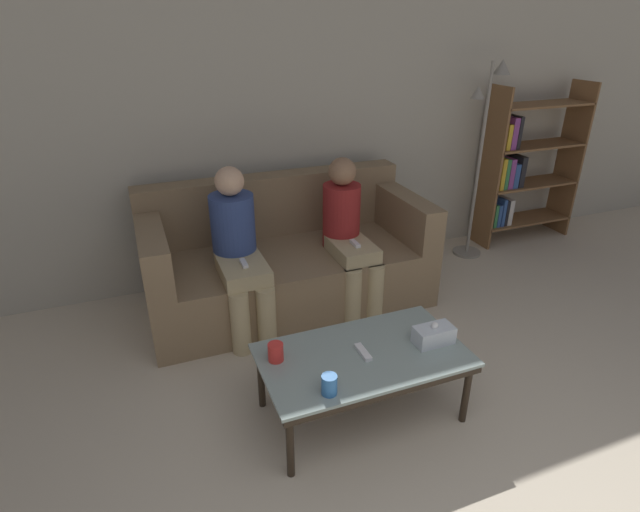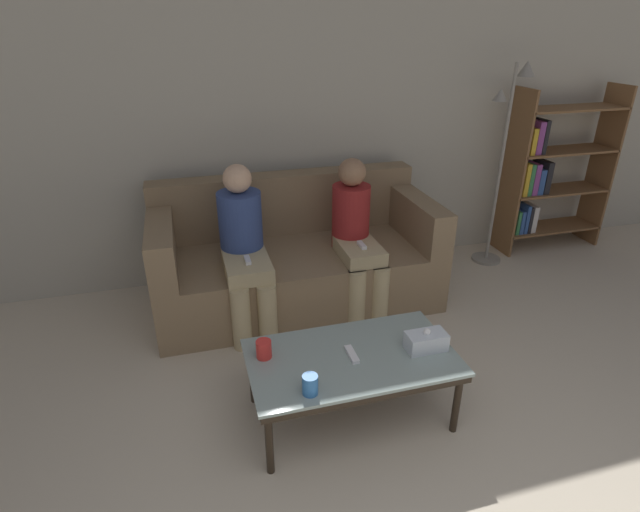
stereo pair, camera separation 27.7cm
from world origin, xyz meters
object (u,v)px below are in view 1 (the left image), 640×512
(couch, at_px, (286,260))
(game_remote, at_px, (363,352))
(tissue_box, at_px, (434,335))
(standing_lamp, at_px, (483,142))
(bookshelf, at_px, (519,169))
(cup_near_left, at_px, (329,385))
(cup_near_right, at_px, (276,352))
(seated_person_left_end, at_px, (238,247))
(coffee_table, at_px, (363,360))
(seated_person_mid_left, at_px, (348,232))

(couch, distance_m, game_remote, 1.40)
(tissue_box, distance_m, standing_lamp, 2.29)
(tissue_box, distance_m, bookshelf, 2.74)
(couch, relative_size, cup_near_left, 20.37)
(cup_near_right, bearing_deg, seated_person_left_end, 87.31)
(coffee_table, distance_m, seated_person_left_end, 1.25)
(standing_lamp, bearing_deg, coffee_table, -140.31)
(couch, xyz_separation_m, game_remote, (-0.01, -1.39, 0.08))
(game_remote, distance_m, seated_person_mid_left, 1.25)
(cup_near_right, xyz_separation_m, standing_lamp, (2.35, 1.46, 0.61))
(coffee_table, height_order, game_remote, game_remote)
(cup_near_left, bearing_deg, coffee_table, 37.68)
(tissue_box, xyz_separation_m, standing_lamp, (1.49, 1.63, 0.61))
(couch, bearing_deg, cup_near_right, -110.04)
(couch, height_order, standing_lamp, standing_lamp)
(game_remote, distance_m, bookshelf, 3.04)
(cup_near_left, relative_size, standing_lamp, 0.06)
(coffee_table, bearing_deg, cup_near_right, 165.28)
(cup_near_right, bearing_deg, cup_near_left, -64.47)
(cup_near_right, height_order, standing_lamp, standing_lamp)
(bookshelf, relative_size, seated_person_mid_left, 1.33)
(standing_lamp, bearing_deg, couch, -174.45)
(couch, height_order, game_remote, couch)
(game_remote, xyz_separation_m, bookshelf, (2.49, 1.72, 0.31))
(coffee_table, height_order, bookshelf, bookshelf)
(tissue_box, bearing_deg, bookshelf, 40.36)
(game_remote, bearing_deg, bookshelf, 34.62)
(couch, relative_size, seated_person_left_end, 1.83)
(seated_person_left_end, bearing_deg, couch, 29.30)
(standing_lamp, relative_size, seated_person_mid_left, 1.53)
(bookshelf, xyz_separation_m, seated_person_left_end, (-2.89, -0.56, -0.11))
(tissue_box, bearing_deg, coffee_table, 173.08)
(game_remote, bearing_deg, cup_near_left, -142.32)
(game_remote, height_order, bookshelf, bookshelf)
(couch, xyz_separation_m, standing_lamp, (1.89, 0.18, 0.73))
(cup_near_right, bearing_deg, couch, 69.96)
(bookshelf, bearing_deg, couch, -172.52)
(game_remote, xyz_separation_m, seated_person_left_end, (-0.41, 1.16, 0.19))
(couch, bearing_deg, cup_near_left, -100.53)
(tissue_box, bearing_deg, couch, 105.44)
(cup_near_right, relative_size, tissue_box, 0.46)
(game_remote, height_order, standing_lamp, standing_lamp)
(seated_person_mid_left, bearing_deg, couch, 150.61)
(standing_lamp, bearing_deg, cup_near_right, -148.24)
(cup_near_left, xyz_separation_m, seated_person_left_end, (-0.12, 1.38, 0.15))
(standing_lamp, bearing_deg, seated_person_left_end, -169.75)
(standing_lamp, bearing_deg, seated_person_mid_left, -164.18)
(cup_near_left, xyz_separation_m, cup_near_right, (-0.16, 0.34, -0.00))
(cup_near_left, height_order, tissue_box, tissue_box)
(couch, bearing_deg, coffee_table, -90.43)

